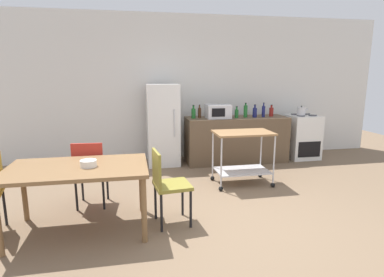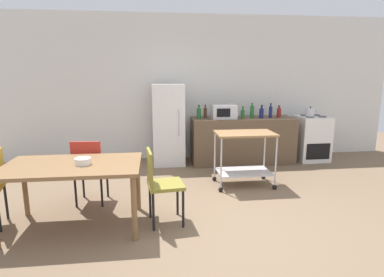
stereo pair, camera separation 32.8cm
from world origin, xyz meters
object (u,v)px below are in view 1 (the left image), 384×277
Objects in this scene: dining_table at (78,174)px; fruit_bowl at (88,163)px; bottle_sesame_oil at (255,112)px; refrigerator at (163,125)px; kitchen_cart at (243,149)px; bottle_vinegar at (193,113)px; kettle at (301,111)px; bottle_wine at (263,111)px; stove_oven at (302,137)px; bottle_sparkling_water at (271,112)px; bottle_soy_sauce at (246,111)px; bottle_olive_oil at (237,113)px; chair_red at (90,169)px; chair_olive at (167,182)px; bottle_hot_sauce at (200,112)px; microwave at (218,111)px.

dining_table is 8.54× the size of fruit_bowl.
refrigerator is at bearing 174.10° from bottle_sesame_oil.
kitchen_cart is at bearing -51.02° from refrigerator.
kettle is (2.20, -0.08, -0.00)m from bottle_vinegar.
dining_table is 4.61m from kettle.
bottle_wine is 3.85m from fruit_bowl.
stove_oven is 1.25m from bottle_sesame_oil.
bottle_sesame_oil is 3.70m from fruit_bowl.
bottle_sesame_oil is at bearing -168.24° from bottle_sparkling_water.
stove_oven is 3.98× the size of bottle_sparkling_water.
refrigerator is 1.81m from bottle_sesame_oil.
bottle_soy_sauce is 1.61× the size of fruit_bowl.
bottle_olive_oil is 0.20m from bottle_soy_sauce.
bottle_sesame_oil is at bearing -145.97° from chair_red.
bottle_wine reaches higher than kitchen_cart.
bottle_vinegar is 1.46× the size of fruit_bowl.
chair_red is 0.97× the size of stove_oven.
chair_olive and chair_red have the same top height.
bottle_olive_oil is at bearing -41.44° from chair_olive.
refrigerator is (1.14, 1.85, 0.26)m from chair_red.
bottle_hot_sauce is at bearing -27.09° from chair_olive.
refrigerator reaches higher than chair_red.
chair_red is (0.04, 0.65, -0.15)m from dining_table.
kettle is (3.00, 2.35, 0.48)m from chair_olive.
bottle_wine is (0.19, 0.02, 0.02)m from bottle_sesame_oil.
bottle_hot_sauce reaches higher than fruit_bowl.
bottle_soy_sauce is 0.99× the size of bottle_wine.
chair_olive is at bearing -108.09° from bottle_vinegar.
bottle_hot_sauce is (0.71, -0.02, 0.23)m from refrigerator.
chair_olive is 3.44m from bottle_sparkling_water.
bottle_wine is 0.21m from bottle_sparkling_water.
kettle reaches higher than fruit_bowl.
chair_red is 0.74m from fruit_bowl.
microwave is (1.26, 2.37, 0.51)m from chair_olive.
bottle_hot_sauce is 1.46m from bottle_sparkling_water.
chair_red is at bearing -142.28° from microwave.
chair_red is at bearing -146.68° from bottle_olive_oil.
bottle_olive_oil reaches higher than kitchen_cart.
bottle_sesame_oil is at bearing -175.12° from bottle_wine.
bottle_sparkling_water is (3.35, 2.40, 0.32)m from dining_table.
dining_table is 1.63× the size of stove_oven.
chair_red is at bearing -148.06° from bottle_soy_sauce.
bottle_sesame_oil is (1.07, -0.16, -0.00)m from bottle_hot_sauce.
bottle_olive_oil reaches higher than chair_red.
chair_olive is 3.55× the size of bottle_hot_sauce.
chair_olive is at bearing -124.69° from bottle_olive_oil.
bottle_olive_oil is at bearing -176.53° from stove_oven.
kitchen_cart is 1.44m from bottle_sesame_oil.
bottle_sesame_oil is at bearing 39.53° from fruit_bowl.
bottle_wine reaches higher than bottle_sesame_oil.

